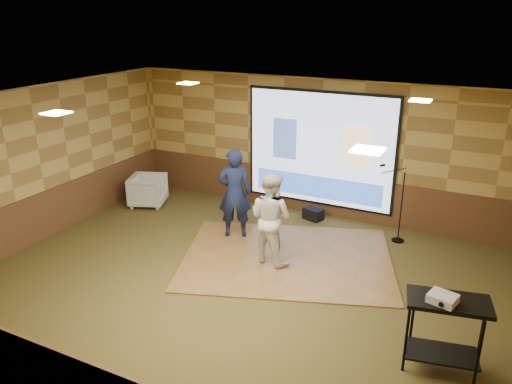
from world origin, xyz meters
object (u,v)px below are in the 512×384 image
at_px(projector, 443,298).
at_px(duffel_bag, 313,214).
at_px(dance_floor, 287,258).
at_px(player_left, 235,193).
at_px(projector_screen, 319,150).
at_px(banquet_chair, 148,190).
at_px(player_right, 271,218).
at_px(mic_stand, 397,217).
at_px(av_table, 446,321).

bearing_deg(projector, duffel_bag, 142.45).
height_order(dance_floor, player_left, player_left).
xyz_separation_m(projector_screen, duffel_bag, (0.04, -0.33, -1.35)).
xyz_separation_m(dance_floor, banquet_chair, (-3.97, 1.04, 0.35)).
bearing_deg(player_left, dance_floor, 133.89).
relative_size(projector_screen, player_left, 1.84).
bearing_deg(player_right, mic_stand, -121.45).
height_order(player_left, banquet_chair, player_left).
bearing_deg(projector, player_right, 164.90).
distance_m(dance_floor, player_left, 1.67).
height_order(dance_floor, av_table, av_table).
xyz_separation_m(mic_stand, banquet_chair, (-5.58, -0.63, -0.13)).
relative_size(player_right, av_table, 1.63).
distance_m(dance_floor, projector, 3.65).
distance_m(projector_screen, projector, 5.31).
xyz_separation_m(projector, mic_stand, (-1.22, 3.70, -0.60)).
relative_size(projector_screen, player_right, 1.97).
bearing_deg(av_table, duffel_bag, 128.81).
height_order(av_table, banquet_chair, av_table).
xyz_separation_m(mic_stand, duffel_bag, (-1.83, 0.28, -0.37)).
bearing_deg(projector_screen, dance_floor, -83.76).
distance_m(projector_screen, av_table, 5.32).
height_order(banquet_chair, duffel_bag, banquet_chair).
relative_size(player_right, duffel_bag, 4.11).
xyz_separation_m(projector, duffel_bag, (-3.05, 3.98, -0.96)).
bearing_deg(mic_stand, av_table, -60.31).
bearing_deg(player_left, mic_stand, 174.62).
distance_m(projector_screen, player_left, 2.21).
bearing_deg(player_right, av_table, 164.37).
distance_m(projector, mic_stand, 3.94).
xyz_separation_m(player_left, player_right, (1.09, -0.67, -0.06)).
bearing_deg(duffel_bag, mic_stand, -8.71).
relative_size(player_left, player_right, 1.07).
height_order(projector_screen, banquet_chair, projector_screen).
xyz_separation_m(projector_screen, player_right, (0.02, -2.53, -0.60)).
xyz_separation_m(player_right, projector, (3.08, -1.78, 0.22)).
distance_m(projector, banquet_chair, 7.50).
height_order(projector_screen, dance_floor, projector_screen).
relative_size(av_table, banquet_chair, 1.31).
xyz_separation_m(av_table, mic_stand, (-1.29, 3.60, -0.25)).
xyz_separation_m(player_right, mic_stand, (1.85, 1.92, -0.38)).
distance_m(av_table, duffel_bag, 5.02).
relative_size(projector_screen, projector, 10.45).
bearing_deg(banquet_chair, duffel_bag, -97.91).
xyz_separation_m(player_left, av_table, (4.24, -2.36, -0.19)).
bearing_deg(dance_floor, banquet_chair, 165.25).
bearing_deg(mic_stand, duffel_bag, -178.77).
bearing_deg(player_left, projector_screen, -148.49).
relative_size(projector_screen, mic_stand, 2.14).
xyz_separation_m(dance_floor, projector, (2.84, -2.02, 1.08)).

